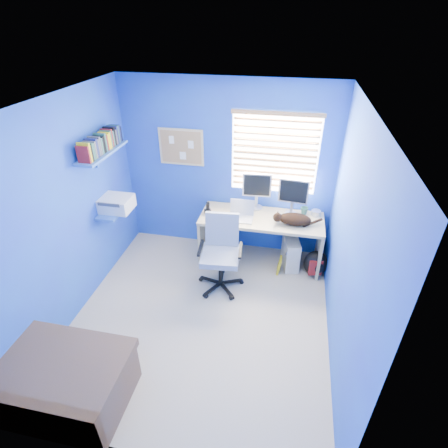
% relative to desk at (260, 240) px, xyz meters
% --- Properties ---
extents(floor, '(3.00, 3.20, 0.00)m').
position_rel_desk_xyz_m(floor, '(-0.56, -1.26, -0.37)').
color(floor, '#B9A790').
rests_on(floor, ground).
extents(ceiling, '(3.00, 3.20, 0.00)m').
position_rel_desk_xyz_m(ceiling, '(-0.56, -1.26, 2.13)').
color(ceiling, white).
rests_on(ceiling, wall_back).
extents(wall_back, '(3.00, 0.01, 2.50)m').
position_rel_desk_xyz_m(wall_back, '(-0.56, 0.34, 0.88)').
color(wall_back, blue).
rests_on(wall_back, ground).
extents(wall_front, '(3.00, 0.01, 2.50)m').
position_rel_desk_xyz_m(wall_front, '(-0.56, -2.86, 0.88)').
color(wall_front, blue).
rests_on(wall_front, ground).
extents(wall_left, '(0.01, 3.20, 2.50)m').
position_rel_desk_xyz_m(wall_left, '(-2.06, -1.26, 0.88)').
color(wall_left, blue).
rests_on(wall_left, ground).
extents(wall_right, '(0.01, 3.20, 2.50)m').
position_rel_desk_xyz_m(wall_right, '(0.94, -1.26, 0.88)').
color(wall_right, blue).
rests_on(wall_right, ground).
extents(desk, '(1.69, 0.65, 0.74)m').
position_rel_desk_xyz_m(desk, '(0.00, 0.00, 0.00)').
color(desk, tan).
rests_on(desk, floor).
extents(laptop, '(0.33, 0.27, 0.22)m').
position_rel_desk_xyz_m(laptop, '(-0.28, -0.10, 0.48)').
color(laptop, silver).
rests_on(laptop, desk).
extents(monitor_left, '(0.41, 0.15, 0.54)m').
position_rel_desk_xyz_m(monitor_left, '(-0.11, 0.26, 0.64)').
color(monitor_left, silver).
rests_on(monitor_left, desk).
extents(monitor_right, '(0.41, 0.16, 0.54)m').
position_rel_desk_xyz_m(monitor_right, '(0.39, 0.16, 0.64)').
color(monitor_right, silver).
rests_on(monitor_right, desk).
extents(phone, '(0.13, 0.14, 0.17)m').
position_rel_desk_xyz_m(phone, '(-0.76, -0.03, 0.45)').
color(phone, black).
rests_on(phone, desk).
extents(mug, '(0.10, 0.09, 0.10)m').
position_rel_desk_xyz_m(mug, '(0.57, 0.22, 0.42)').
color(mug, '#2A5C4D').
rests_on(mug, desk).
extents(cd_spindle, '(0.13, 0.13, 0.07)m').
position_rel_desk_xyz_m(cd_spindle, '(0.73, 0.21, 0.41)').
color(cd_spindle, silver).
rests_on(cd_spindle, desk).
extents(cat, '(0.45, 0.26, 0.15)m').
position_rel_desk_xyz_m(cat, '(0.45, -0.09, 0.45)').
color(cat, black).
rests_on(cat, desk).
extents(tower_pc, '(0.28, 0.47, 0.45)m').
position_rel_desk_xyz_m(tower_pc, '(0.45, -0.02, -0.14)').
color(tower_pc, beige).
rests_on(tower_pc, floor).
extents(drawer_boxes, '(0.35, 0.28, 0.27)m').
position_rel_desk_xyz_m(drawer_boxes, '(-0.53, -0.02, -0.23)').
color(drawer_boxes, tan).
rests_on(drawer_boxes, floor).
extents(yellow_book, '(0.03, 0.17, 0.24)m').
position_rel_desk_xyz_m(yellow_book, '(0.31, -0.22, -0.25)').
color(yellow_book, yellow).
rests_on(yellow_book, floor).
extents(backpack, '(0.38, 0.33, 0.38)m').
position_rel_desk_xyz_m(backpack, '(0.80, -0.17, -0.18)').
color(backpack, black).
rests_on(backpack, floor).
extents(bed_corner, '(1.09, 0.78, 0.52)m').
position_rel_desk_xyz_m(bed_corner, '(-1.50, -2.53, -0.11)').
color(bed_corner, brown).
rests_on(bed_corner, floor).
extents(office_chair, '(0.64, 0.64, 1.00)m').
position_rel_desk_xyz_m(office_chair, '(-0.45, -0.63, 0.00)').
color(office_chair, black).
rests_on(office_chair, floor).
extents(window_blinds, '(1.15, 0.05, 1.10)m').
position_rel_desk_xyz_m(window_blinds, '(0.09, 0.31, 1.18)').
color(window_blinds, white).
rests_on(window_blinds, ground).
extents(corkboard, '(0.64, 0.02, 0.52)m').
position_rel_desk_xyz_m(corkboard, '(-1.21, 0.33, 1.18)').
color(corkboard, tan).
rests_on(corkboard, ground).
extents(wall_shelves, '(0.42, 0.90, 1.05)m').
position_rel_desk_xyz_m(wall_shelves, '(-1.91, -0.51, 1.06)').
color(wall_shelves, blue).
rests_on(wall_shelves, ground).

